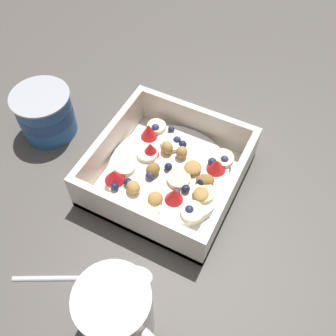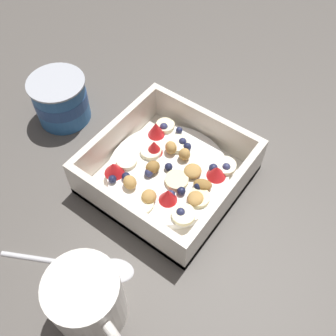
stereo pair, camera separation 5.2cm
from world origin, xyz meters
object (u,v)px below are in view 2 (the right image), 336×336
(fruit_bowl, at_px, (168,172))
(yogurt_cup, at_px, (61,100))
(spoon, at_px, (94,266))
(coffee_mug, at_px, (88,301))

(fruit_bowl, xyz_separation_m, yogurt_cup, (0.00, 0.21, 0.02))
(spoon, relative_size, yogurt_cup, 1.84)
(spoon, relative_size, coffee_mug, 1.49)
(fruit_bowl, height_order, yogurt_cup, yogurt_cup)
(fruit_bowl, distance_m, coffee_mug, 0.21)
(fruit_bowl, height_order, spoon, fruit_bowl)
(fruit_bowl, relative_size, spoon, 1.20)
(spoon, height_order, yogurt_cup, yogurt_cup)
(fruit_bowl, bearing_deg, yogurt_cup, 89.47)
(yogurt_cup, xyz_separation_m, coffee_mug, (-0.20, -0.25, 0.01))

